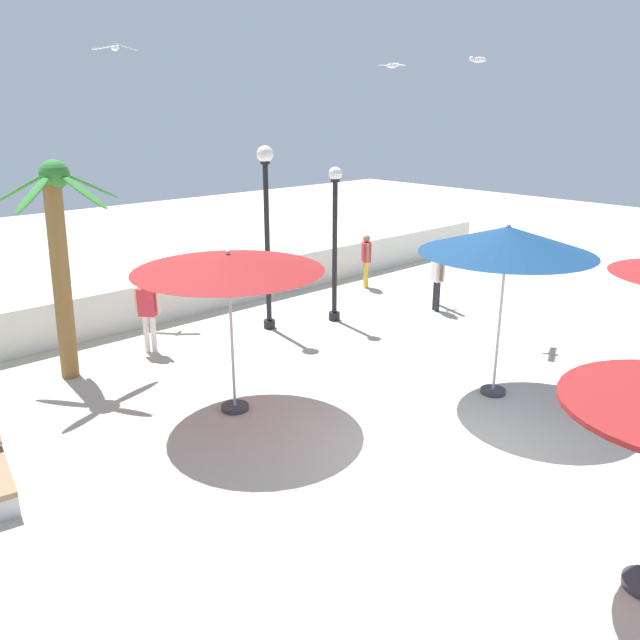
{
  "coord_description": "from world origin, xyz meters",
  "views": [
    {
      "loc": [
        -7.32,
        -4.93,
        5.04
      ],
      "look_at": [
        0.0,
        3.05,
        1.4
      ],
      "focal_mm": 35.62,
      "sensor_mm": 36.0,
      "label": 1
    }
  ],
  "objects_px": {
    "guest_2": "(438,275)",
    "seagull_2": "(392,65)",
    "guest_1": "(148,308)",
    "patio_umbrella_1": "(228,264)",
    "patio_umbrella_0": "(507,241)",
    "lamp_post_2": "(267,219)",
    "seagull_0": "(115,48)",
    "palm_tree_0": "(59,246)",
    "seagull_1": "(478,59)",
    "lamp_post_0": "(335,237)",
    "guest_0": "(366,256)"
  },
  "relations": [
    {
      "from": "patio_umbrella_1",
      "to": "seagull_1",
      "type": "bearing_deg",
      "value": 2.35
    },
    {
      "from": "palm_tree_0",
      "to": "guest_0",
      "type": "relative_size",
      "value": 2.67
    },
    {
      "from": "patio_umbrella_0",
      "to": "lamp_post_0",
      "type": "relative_size",
      "value": 0.85
    },
    {
      "from": "palm_tree_0",
      "to": "seagull_2",
      "type": "bearing_deg",
      "value": 1.45
    },
    {
      "from": "lamp_post_2",
      "to": "guest_0",
      "type": "relative_size",
      "value": 2.72
    },
    {
      "from": "patio_umbrella_0",
      "to": "guest_1",
      "type": "bearing_deg",
      "value": 120.57
    },
    {
      "from": "patio_umbrella_1",
      "to": "seagull_2",
      "type": "relative_size",
      "value": 2.7
    },
    {
      "from": "lamp_post_2",
      "to": "seagull_0",
      "type": "relative_size",
      "value": 4.73
    },
    {
      "from": "guest_0",
      "to": "seagull_0",
      "type": "relative_size",
      "value": 1.74
    },
    {
      "from": "seagull_1",
      "to": "patio_umbrella_1",
      "type": "bearing_deg",
      "value": -177.65
    },
    {
      "from": "palm_tree_0",
      "to": "guest_2",
      "type": "xyz_separation_m",
      "value": [
        8.64,
        -2.23,
        -1.64
      ]
    },
    {
      "from": "patio_umbrella_1",
      "to": "lamp_post_2",
      "type": "xyz_separation_m",
      "value": [
        3.14,
        3.02,
        -0.01
      ]
    },
    {
      "from": "patio_umbrella_0",
      "to": "palm_tree_0",
      "type": "height_order",
      "value": "palm_tree_0"
    },
    {
      "from": "patio_umbrella_0",
      "to": "guest_2",
      "type": "bearing_deg",
      "value": 49.66
    },
    {
      "from": "guest_2",
      "to": "seagull_2",
      "type": "xyz_separation_m",
      "value": [
        0.77,
        2.47,
        5.14
      ]
    },
    {
      "from": "guest_2",
      "to": "seagull_0",
      "type": "bearing_deg",
      "value": 132.74
    },
    {
      "from": "patio_umbrella_0",
      "to": "patio_umbrella_1",
      "type": "relative_size",
      "value": 1.0
    },
    {
      "from": "guest_1",
      "to": "seagull_0",
      "type": "distance_m",
      "value": 6.62
    },
    {
      "from": "seagull_1",
      "to": "seagull_2",
      "type": "height_order",
      "value": "seagull_2"
    },
    {
      "from": "seagull_2",
      "to": "patio_umbrella_1",
      "type": "bearing_deg",
      "value": -155.44
    },
    {
      "from": "guest_1",
      "to": "lamp_post_2",
      "type": "bearing_deg",
      "value": -9.54
    },
    {
      "from": "guest_2",
      "to": "patio_umbrella_1",
      "type": "bearing_deg",
      "value": -170.76
    },
    {
      "from": "lamp_post_0",
      "to": "seagull_1",
      "type": "relative_size",
      "value": 4.19
    },
    {
      "from": "patio_umbrella_1",
      "to": "seagull_2",
      "type": "distance_m",
      "value": 9.43
    },
    {
      "from": "lamp_post_0",
      "to": "palm_tree_0",
      "type": "bearing_deg",
      "value": 170.79
    },
    {
      "from": "lamp_post_0",
      "to": "lamp_post_2",
      "type": "bearing_deg",
      "value": 158.88
    },
    {
      "from": "patio_umbrella_1",
      "to": "guest_0",
      "type": "height_order",
      "value": "patio_umbrella_1"
    },
    {
      "from": "lamp_post_0",
      "to": "guest_0",
      "type": "height_order",
      "value": "lamp_post_0"
    },
    {
      "from": "patio_umbrella_0",
      "to": "lamp_post_2",
      "type": "height_order",
      "value": "lamp_post_2"
    },
    {
      "from": "seagull_2",
      "to": "palm_tree_0",
      "type": "bearing_deg",
      "value": -178.55
    },
    {
      "from": "guest_1",
      "to": "seagull_2",
      "type": "bearing_deg",
      "value": 1.08
    },
    {
      "from": "guest_1",
      "to": "seagull_1",
      "type": "relative_size",
      "value": 1.85
    },
    {
      "from": "patio_umbrella_1",
      "to": "guest_0",
      "type": "distance_m",
      "value": 8.64
    },
    {
      "from": "seagull_0",
      "to": "seagull_2",
      "type": "bearing_deg",
      "value": -28.67
    },
    {
      "from": "palm_tree_0",
      "to": "seagull_0",
      "type": "height_order",
      "value": "seagull_0"
    },
    {
      "from": "palm_tree_0",
      "to": "guest_1",
      "type": "height_order",
      "value": "palm_tree_0"
    },
    {
      "from": "guest_0",
      "to": "seagull_0",
      "type": "bearing_deg",
      "value": 151.76
    },
    {
      "from": "patio_umbrella_1",
      "to": "seagull_0",
      "type": "bearing_deg",
      "value": 75.68
    },
    {
      "from": "patio_umbrella_1",
      "to": "guest_2",
      "type": "xyz_separation_m",
      "value": [
        7.2,
        1.17,
        -1.67
      ]
    },
    {
      "from": "patio_umbrella_1",
      "to": "guest_1",
      "type": "bearing_deg",
      "value": 85.58
    },
    {
      "from": "guest_1",
      "to": "guest_2",
      "type": "distance_m",
      "value": 7.31
    },
    {
      "from": "guest_2",
      "to": "seagull_0",
      "type": "xyz_separation_m",
      "value": [
        -5.41,
        5.85,
        5.44
      ]
    },
    {
      "from": "lamp_post_2",
      "to": "seagull_1",
      "type": "bearing_deg",
      "value": -35.27
    },
    {
      "from": "seagull_0",
      "to": "seagull_1",
      "type": "bearing_deg",
      "value": -52.29
    },
    {
      "from": "patio_umbrella_0",
      "to": "lamp_post_2",
      "type": "relative_size",
      "value": 0.74
    },
    {
      "from": "lamp_post_0",
      "to": "seagull_2",
      "type": "bearing_deg",
      "value": 20.77
    },
    {
      "from": "seagull_0",
      "to": "patio_umbrella_0",
      "type": "bearing_deg",
      "value": -77.62
    },
    {
      "from": "lamp_post_0",
      "to": "guest_2",
      "type": "xyz_separation_m",
      "value": [
        2.48,
        -1.24,
        -1.14
      ]
    },
    {
      "from": "patio_umbrella_0",
      "to": "patio_umbrella_1",
      "type": "xyz_separation_m",
      "value": [
        -3.92,
        2.69,
        -0.24
      ]
    },
    {
      "from": "patio_umbrella_0",
      "to": "seagull_1",
      "type": "bearing_deg",
      "value": 44.01
    }
  ]
}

